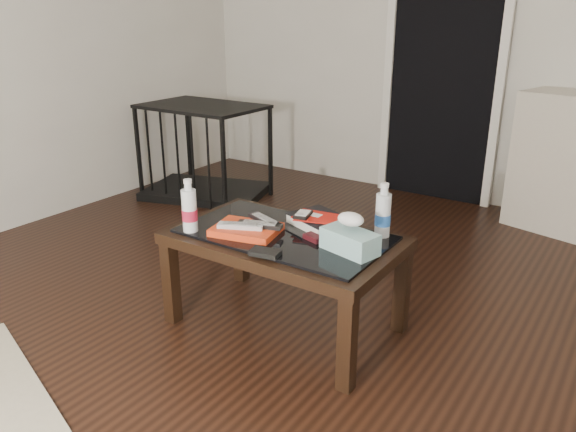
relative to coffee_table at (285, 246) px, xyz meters
name	(u,v)px	position (x,y,z in m)	size (l,w,h in m)	color
ground	(313,366)	(0.28, -0.21, -0.40)	(5.00, 5.00, 0.00)	black
doorway	(444,62)	(-0.12, 2.26, 0.63)	(0.90, 0.08, 2.07)	black
coffee_table	(285,246)	(0.00, 0.00, 0.00)	(1.00, 0.60, 0.46)	black
pet_crate	(205,167)	(-1.62, 1.28, -0.17)	(1.04, 0.84, 0.71)	black
magazines	(246,230)	(-0.14, -0.09, 0.08)	(0.28, 0.21, 0.03)	red
remote_silver	(240,226)	(-0.15, -0.12, 0.11)	(0.20, 0.05, 0.02)	#B0B1B5
remote_black_front	(260,224)	(-0.09, -0.06, 0.11)	(0.20, 0.05, 0.02)	black
remote_black_back	(264,220)	(-0.11, 0.00, 0.11)	(0.20, 0.05, 0.02)	black
textbook	(319,221)	(0.08, 0.16, 0.09)	(0.25, 0.20, 0.05)	black
dvd_mailers	(316,216)	(0.07, 0.15, 0.11)	(0.19, 0.14, 0.01)	#B6140C
ipod	(303,214)	(0.03, 0.11, 0.12)	(0.06, 0.10, 0.02)	black
flip_phone	(314,238)	(0.15, 0.00, 0.08)	(0.09, 0.05, 0.02)	black
wallet	(265,253)	(0.07, -0.24, 0.07)	(0.12, 0.07, 0.02)	black
water_bottle_left	(189,205)	(-0.36, -0.21, 0.18)	(0.07, 0.07, 0.24)	silver
water_bottle_right	(383,210)	(0.37, 0.21, 0.18)	(0.07, 0.07, 0.24)	silver
tissue_box	(350,241)	(0.33, -0.02, 0.11)	(0.23, 0.12, 0.09)	teal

